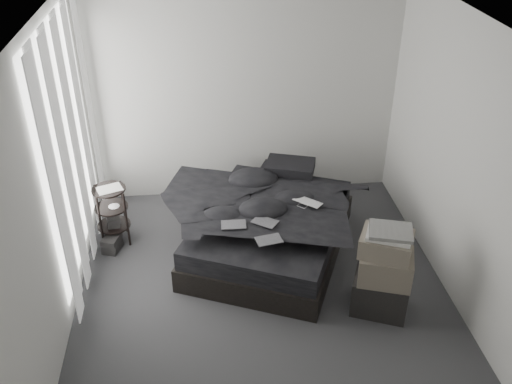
{
  "coord_description": "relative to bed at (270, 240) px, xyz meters",
  "views": [
    {
      "loc": [
        -0.53,
        -4.11,
        3.76
      ],
      "look_at": [
        0.0,
        0.8,
        0.75
      ],
      "focal_mm": 40.0,
      "sensor_mm": 36.0,
      "label": 1
    }
  ],
  "objects": [
    {
      "name": "comic_c",
      "position": [
        -0.11,
        -0.66,
        0.57
      ],
      "size": [
        0.27,
        0.2,
        0.01
      ],
      "primitive_type": "cube",
      "rotation": [
        0.0,
        0.0,
        0.2
      ],
      "color": "black",
      "rests_on": "duvet"
    },
    {
      "name": "wall_right",
      "position": [
        1.64,
        -0.81,
        1.17
      ],
      "size": [
        0.01,
        4.2,
        2.6
      ],
      "primitive_type": "cube",
      "color": "silver",
      "rests_on": "ground"
    },
    {
      "name": "pillow_lower",
      "position": [
        0.25,
        0.7,
        0.4
      ],
      "size": [
        0.68,
        0.58,
        0.13
      ],
      "primitive_type": "cube",
      "rotation": [
        0.0,
        0.0,
        -0.41
      ],
      "color": "black",
      "rests_on": "mattress"
    },
    {
      "name": "pillow_upper",
      "position": [
        0.3,
        0.65,
        0.52
      ],
      "size": [
        0.62,
        0.51,
        0.12
      ],
      "primitive_type": "cube",
      "rotation": [
        0.0,
        0.0,
        -0.31
      ],
      "color": "black",
      "rests_on": "pillow_lower"
    },
    {
      "name": "duvet",
      "position": [
        -0.02,
        -0.04,
        0.44
      ],
      "size": [
        1.93,
        2.05,
        0.22
      ],
      "primitive_type": "imported",
      "rotation": [
        0.0,
        0.0,
        -0.41
      ],
      "color": "black",
      "rests_on": "mattress"
    },
    {
      "name": "bed",
      "position": [
        0.0,
        0.0,
        0.0
      ],
      "size": [
        2.08,
        2.32,
        0.26
      ],
      "primitive_type": "cube",
      "rotation": [
        0.0,
        0.0,
        -0.41
      ],
      "color": "black",
      "rests_on": "floor"
    },
    {
      "name": "wall_back",
      "position": [
        -0.16,
        1.29,
        1.17
      ],
      "size": [
        3.6,
        0.01,
        2.6
      ],
      "primitive_type": "cube",
      "color": "silver",
      "rests_on": "ground"
    },
    {
      "name": "floor_books",
      "position": [
        -1.7,
        0.19,
        -0.05
      ],
      "size": [
        0.23,
        0.27,
        0.16
      ],
      "primitive_type": "cube",
      "rotation": [
        0.0,
        0.0,
        -0.34
      ],
      "color": "black",
      "rests_on": "floor"
    },
    {
      "name": "ceiling",
      "position": [
        -0.16,
        -0.81,
        2.47
      ],
      "size": [
        3.6,
        4.2,
        0.01
      ],
      "primitive_type": "cube",
      "color": "white",
      "rests_on": "ground"
    },
    {
      "name": "box_upper",
      "position": [
        0.89,
        -1.01,
        0.62
      ],
      "size": [
        0.56,
        0.52,
        0.2
      ],
      "primitive_type": "cube",
      "rotation": [
        0.0,
        0.0,
        -0.45
      ],
      "color": "#665E51",
      "rests_on": "box_mid"
    },
    {
      "name": "papers",
      "position": [
        -1.67,
        0.35,
        0.54
      ],
      "size": [
        0.31,
        0.27,
        0.01
      ],
      "primitive_type": "cube",
      "rotation": [
        0.0,
        0.0,
        0.38
      ],
      "color": "white",
      "rests_on": "side_stand"
    },
    {
      "name": "laptop",
      "position": [
        0.34,
        -0.1,
        0.57
      ],
      "size": [
        0.36,
        0.35,
        0.02
      ],
      "primitive_type": "imported",
      "rotation": [
        0.0,
        0.0,
        -0.72
      ],
      "color": "silver",
      "rests_on": "duvet"
    },
    {
      "name": "comic_a",
      "position": [
        -0.41,
        -0.37,
        0.56
      ],
      "size": [
        0.24,
        0.16,
        0.01
      ],
      "primitive_type": "cube",
      "rotation": [
        0.0,
        0.0,
        -0.03
      ],
      "color": "black",
      "rests_on": "duvet"
    },
    {
      "name": "comic_b",
      "position": [
        -0.1,
        -0.36,
        0.56
      ],
      "size": [
        0.29,
        0.27,
        0.01
      ],
      "primitive_type": "cube",
      "rotation": [
        0.0,
        0.0,
        -0.62
      ],
      "color": "black",
      "rests_on": "duvet"
    },
    {
      "name": "box_mid",
      "position": [
        0.91,
        -1.03,
        0.38
      ],
      "size": [
        0.56,
        0.5,
        0.28
      ],
      "primitive_type": "cube",
      "rotation": [
        0.0,
        0.0,
        -0.33
      ],
      "color": "#665E51",
      "rests_on": "box_lower"
    },
    {
      "name": "art_book_white",
      "position": [
        0.9,
        -1.02,
        0.74
      ],
      "size": [
        0.47,
        0.43,
        0.04
      ],
      "primitive_type": "cube",
      "rotation": [
        0.0,
        0.0,
        -0.4
      ],
      "color": "silver",
      "rests_on": "box_upper"
    },
    {
      "name": "window_left",
      "position": [
        -1.94,
        0.09,
        1.22
      ],
      "size": [
        0.02,
        2.0,
        2.3
      ],
      "primitive_type": "cube",
      "color": "white",
      "rests_on": "wall_left"
    },
    {
      "name": "mattress",
      "position": [
        0.0,
        0.0,
        0.23
      ],
      "size": [
        2.01,
        2.24,
        0.2
      ],
      "primitive_type": "cube",
      "rotation": [
        0.0,
        0.0,
        -0.41
      ],
      "color": "black",
      "rests_on": "bed"
    },
    {
      "name": "side_stand",
      "position": [
        -1.68,
        0.36,
        0.2
      ],
      "size": [
        0.42,
        0.42,
        0.66
      ],
      "primitive_type": "cylinder",
      "rotation": [
        0.0,
        0.0,
        0.2
      ],
      "color": "black",
      "rests_on": "floor"
    },
    {
      "name": "art_book_snake",
      "position": [
        0.91,
        -1.03,
        0.77
      ],
      "size": [
        0.44,
        0.39,
        0.03
      ],
      "primitive_type": "cube",
      "rotation": [
        0.0,
        0.0,
        -0.29
      ],
      "color": "silver",
      "rests_on": "art_book_white"
    },
    {
      "name": "curtain_left",
      "position": [
        -1.89,
        0.09,
        1.15
      ],
      "size": [
        0.06,
        2.12,
        2.48
      ],
      "primitive_type": "cube",
      "color": "white",
      "rests_on": "wall_left"
    },
    {
      "name": "box_lower",
      "position": [
        0.9,
        -1.02,
        0.06
      ],
      "size": [
        0.61,
        0.55,
        0.37
      ],
      "primitive_type": "cube",
      "rotation": [
        0.0,
        0.0,
        -0.4
      ],
      "color": "black",
      "rests_on": "floor"
    },
    {
      "name": "floor",
      "position": [
        -0.16,
        -0.81,
        -0.13
      ],
      "size": [
        3.6,
        4.2,
        0.01
      ],
      "primitive_type": "cube",
      "color": "#373739",
      "rests_on": "ground"
    },
    {
      "name": "wall_left",
      "position": [
        -1.96,
        -0.81,
        1.17
      ],
      "size": [
        0.01,
        4.2,
        2.6
      ],
      "primitive_type": "cube",
      "color": "silver",
      "rests_on": "ground"
    }
  ]
}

